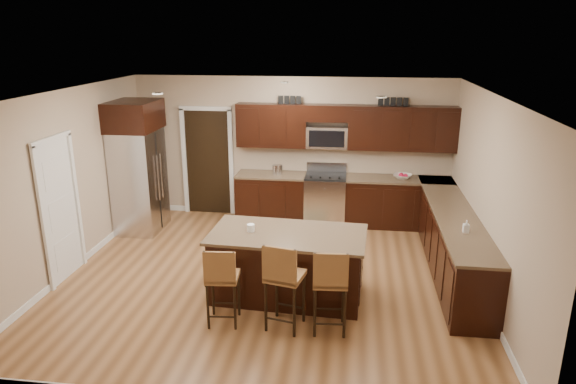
# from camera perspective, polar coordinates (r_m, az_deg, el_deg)

# --- Properties ---
(floor) EXTENTS (6.00, 6.00, 0.00)m
(floor) POSITION_cam_1_polar(r_m,az_deg,el_deg) (7.69, -2.16, -9.56)
(floor) COLOR #92633A
(floor) RESTS_ON ground
(ceiling) EXTENTS (6.00, 6.00, 0.00)m
(ceiling) POSITION_cam_1_polar(r_m,az_deg,el_deg) (6.90, -2.42, 10.86)
(ceiling) COLOR silver
(ceiling) RESTS_ON wall_back
(wall_back) EXTENTS (6.00, 0.00, 6.00)m
(wall_back) POSITION_cam_1_polar(r_m,az_deg,el_deg) (9.81, 0.40, 4.84)
(wall_back) COLOR tan
(wall_back) RESTS_ON floor
(wall_left) EXTENTS (0.00, 5.50, 5.50)m
(wall_left) POSITION_cam_1_polar(r_m,az_deg,el_deg) (8.22, -23.39, 0.88)
(wall_left) COLOR tan
(wall_left) RESTS_ON floor
(wall_right) EXTENTS (0.00, 5.50, 5.50)m
(wall_right) POSITION_cam_1_polar(r_m,az_deg,el_deg) (7.32, 21.56, -0.81)
(wall_right) COLOR tan
(wall_right) RESTS_ON floor
(base_cabinets) EXTENTS (4.02, 3.96, 0.92)m
(base_cabinets) POSITION_cam_1_polar(r_m,az_deg,el_deg) (8.77, 11.76, -3.14)
(base_cabinets) COLOR black
(base_cabinets) RESTS_ON floor
(upper_cabinets) EXTENTS (4.00, 0.33, 0.80)m
(upper_cabinets) POSITION_cam_1_polar(r_m,az_deg,el_deg) (9.48, 6.60, 7.31)
(upper_cabinets) COLOR black
(upper_cabinets) RESTS_ON wall_back
(range) EXTENTS (0.76, 0.64, 1.11)m
(range) POSITION_cam_1_polar(r_m,az_deg,el_deg) (9.70, 4.16, -0.74)
(range) COLOR silver
(range) RESTS_ON floor
(microwave) EXTENTS (0.76, 0.31, 0.40)m
(microwave) POSITION_cam_1_polar(r_m,az_deg,el_deg) (9.56, 4.37, 6.10)
(microwave) COLOR silver
(microwave) RESTS_ON upper_cabinets
(doorway) EXTENTS (0.85, 0.03, 2.06)m
(doorway) POSITION_cam_1_polar(r_m,az_deg,el_deg) (10.20, -8.88, 3.26)
(doorway) COLOR black
(doorway) RESTS_ON floor
(pantry_door) EXTENTS (0.03, 0.80, 2.04)m
(pantry_door) POSITION_cam_1_polar(r_m,az_deg,el_deg) (8.06, -24.04, -1.98)
(pantry_door) COLOR white
(pantry_door) RESTS_ON floor
(letter_decor) EXTENTS (2.20, 0.03, 0.15)m
(letter_decor) POSITION_cam_1_polar(r_m,az_deg,el_deg) (9.42, 5.81, 10.06)
(letter_decor) COLOR black
(letter_decor) RESTS_ON upper_cabinets
(island) EXTENTS (2.13, 1.20, 0.92)m
(island) POSITION_cam_1_polar(r_m,az_deg,el_deg) (7.04, -0.03, -8.29)
(island) COLOR black
(island) RESTS_ON floor
(stool_left) EXTENTS (0.41, 0.41, 1.03)m
(stool_left) POSITION_cam_1_polar(r_m,az_deg,el_deg) (6.33, -7.37, -9.40)
(stool_left) COLOR olive
(stool_left) RESTS_ON floor
(stool_mid) EXTENTS (0.50, 0.50, 1.13)m
(stool_mid) POSITION_cam_1_polar(r_m,az_deg,el_deg) (6.17, -0.54, -9.39)
(stool_mid) COLOR olive
(stool_mid) RESTS_ON floor
(stool_right) EXTENTS (0.43, 0.43, 1.09)m
(stool_right) POSITION_cam_1_polar(r_m,az_deg,el_deg) (6.13, 4.71, -9.87)
(stool_right) COLOR olive
(stool_right) RESTS_ON floor
(refrigerator) EXTENTS (0.79, 0.98, 2.35)m
(refrigerator) POSITION_cam_1_polar(r_m,az_deg,el_deg) (9.51, -16.32, 2.82)
(refrigerator) COLOR silver
(refrigerator) RESTS_ON floor
(floor_mat) EXTENTS (1.01, 0.70, 0.01)m
(floor_mat) POSITION_cam_1_polar(r_m,az_deg,el_deg) (9.01, 0.76, -5.31)
(floor_mat) COLOR brown
(floor_mat) RESTS_ON floor
(fruit_bowl) EXTENTS (0.40, 0.40, 0.08)m
(fruit_bowl) POSITION_cam_1_polar(r_m,az_deg,el_deg) (9.59, 12.61, 1.70)
(fruit_bowl) COLOR silver
(fruit_bowl) RESTS_ON base_cabinets
(soap_bottle) EXTENTS (0.08, 0.08, 0.17)m
(soap_bottle) POSITION_cam_1_polar(r_m,az_deg,el_deg) (7.24, 19.19, -3.63)
(soap_bottle) COLOR #B2B2B2
(soap_bottle) RESTS_ON base_cabinets
(canister_tall) EXTENTS (0.12, 0.12, 0.18)m
(canister_tall) POSITION_cam_1_polar(r_m,az_deg,el_deg) (9.64, -1.39, 2.51)
(canister_tall) COLOR silver
(canister_tall) RESTS_ON base_cabinets
(canister_short) EXTENTS (0.11, 0.11, 0.18)m
(canister_short) POSITION_cam_1_polar(r_m,az_deg,el_deg) (9.63, -0.95, 2.51)
(canister_short) COLOR silver
(canister_short) RESTS_ON base_cabinets
(island_jar) EXTENTS (0.10, 0.10, 0.10)m
(island_jar) POSITION_cam_1_polar(r_m,az_deg,el_deg) (6.91, -4.16, -3.99)
(island_jar) COLOR white
(island_jar) RESTS_ON island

